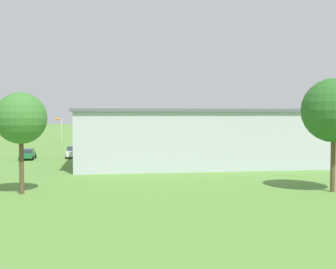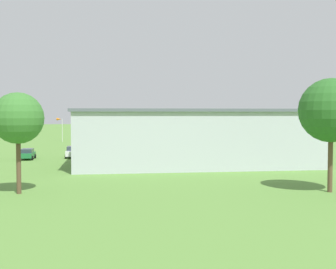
{
  "view_description": "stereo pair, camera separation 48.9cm",
  "coord_description": "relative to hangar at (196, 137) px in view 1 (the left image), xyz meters",
  "views": [
    {
      "loc": [
        10.07,
        89.56,
        6.56
      ],
      "look_at": [
        -3.76,
        12.1,
        2.88
      ],
      "focal_mm": 47.18,
      "sensor_mm": 36.0,
      "label": 1
    },
    {
      "loc": [
        9.59,
        89.65,
        6.56
      ],
      "look_at": [
        -3.76,
        12.1,
        2.88
      ],
      "focal_mm": 47.18,
      "sensor_mm": 36.0,
      "label": 2
    }
  ],
  "objects": [
    {
      "name": "ground_plane",
      "position": [
        3.23,
        -35.31,
        -3.59
      ],
      "size": [
        400.0,
        400.0,
        0.0
      ],
      "primitive_type": "plane",
      "color": "#568438"
    },
    {
      "name": "hangar",
      "position": [
        0.0,
        0.0,
        0.0
      ],
      "size": [
        30.78,
        14.59,
        7.16
      ],
      "color": "#B7BCC6",
      "rests_on": "ground_plane"
    },
    {
      "name": "biplane",
      "position": [
        -0.6,
        -33.59,
        0.23
      ],
      "size": [
        7.62,
        7.85,
        4.25
      ],
      "color": "#B21E1E"
    },
    {
      "name": "car_blue",
      "position": [
        -13.55,
        -14.07,
        -2.71
      ],
      "size": [
        2.05,
        4.52,
        1.69
      ],
      "color": "#23389E",
      "rests_on": "ground_plane"
    },
    {
      "name": "car_white",
      "position": [
        15.74,
        -13.05,
        -2.71
      ],
      "size": [
        2.15,
        4.28,
        1.7
      ],
      "color": "white",
      "rests_on": "ground_plane"
    },
    {
      "name": "car_green",
      "position": [
        22.08,
        -11.55,
        -2.78
      ],
      "size": [
        2.07,
        4.16,
        1.54
      ],
      "color": "#1E6B38",
      "rests_on": "ground_plane"
    },
    {
      "name": "person_crossing_taxiway",
      "position": [
        -6.53,
        -16.06,
        -2.7
      ],
      "size": [
        0.46,
        0.46,
        1.78
      ],
      "color": "#3F3F47",
      "rests_on": "ground_plane"
    },
    {
      "name": "person_walking_on_apron",
      "position": [
        16.26,
        -16.26,
        -2.78
      ],
      "size": [
        0.53,
        0.53,
        1.62
      ],
      "color": "#33723F",
      "rests_on": "ground_plane"
    },
    {
      "name": "person_near_hangar_door",
      "position": [
        -12.67,
        -17.85,
        -2.69
      ],
      "size": [
        0.47,
        0.47,
        1.78
      ],
      "color": "#72338C",
      "rests_on": "ground_plane"
    },
    {
      "name": "person_at_fence_line",
      "position": [
        -16.07,
        -10.01,
        -2.77
      ],
      "size": [
        0.4,
        0.4,
        1.65
      ],
      "color": "beige",
      "rests_on": "ground_plane"
    },
    {
      "name": "person_by_parked_cars",
      "position": [
        6.57,
        -16.78,
        -2.7
      ],
      "size": [
        0.45,
        0.45,
        1.77
      ],
      "color": "#3F3F47",
      "rests_on": "ground_plane"
    },
    {
      "name": "tree_near_perimeter_road",
      "position": [
        -6.83,
        20.42,
        3.25
      ],
      "size": [
        5.37,
        5.37,
        9.55
      ],
      "color": "brown",
      "rests_on": "ground_plane"
    },
    {
      "name": "tree_at_field_edge",
      "position": [
        18.79,
        16.81,
        2.6
      ],
      "size": [
        4.21,
        4.21,
        8.33
      ],
      "color": "brown",
      "rests_on": "ground_plane"
    },
    {
      "name": "windsock",
      "position": [
        20.41,
        -52.65,
        1.35
      ],
      "size": [
        1.45,
        1.31,
        5.61
      ],
      "color": "silver",
      "rests_on": "ground_plane"
    }
  ]
}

